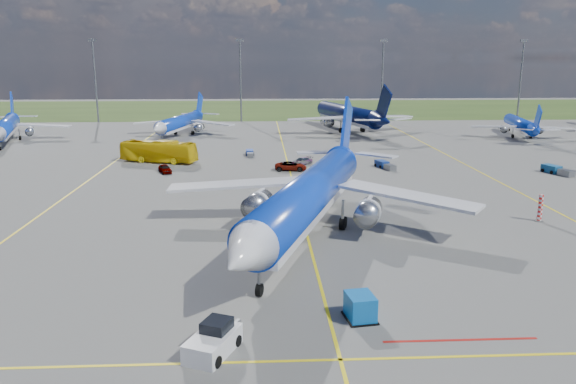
{
  "coord_description": "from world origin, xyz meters",
  "views": [
    {
      "loc": [
        -4.61,
        -50.03,
        17.54
      ],
      "look_at": [
        -1.82,
        6.5,
        4.0
      ],
      "focal_mm": 35.0,
      "sensor_mm": 36.0,
      "label": 1
    }
  ],
  "objects_px": {
    "baggage_tug_c": "(250,153)",
    "bg_jet_n": "(347,131)",
    "main_airliner": "(309,235)",
    "bg_jet_ne": "(519,137)",
    "service_car_b": "(291,166)",
    "apron_bus": "(159,151)",
    "uld_container": "(360,307)",
    "baggage_tug_w": "(385,165)",
    "bg_jet_nnw": "(181,136)",
    "service_car_a": "(165,169)",
    "pushback_tug": "(214,341)",
    "bg_jet_nw": "(8,142)",
    "service_car_c": "(302,161)",
    "warning_post": "(540,208)",
    "baggage_tug_e": "(556,170)"
  },
  "relations": [
    {
      "from": "bg_jet_ne",
      "to": "pushback_tug",
      "type": "bearing_deg",
      "value": 68.1
    },
    {
      "from": "service_car_b",
      "to": "bg_jet_nw",
      "type": "bearing_deg",
      "value": 64.84
    },
    {
      "from": "bg_jet_nw",
      "to": "baggage_tug_w",
      "type": "relative_size",
      "value": 7.16
    },
    {
      "from": "baggage_tug_w",
      "to": "baggage_tug_e",
      "type": "relative_size",
      "value": 0.91
    },
    {
      "from": "baggage_tug_c",
      "to": "bg_jet_n",
      "type": "bearing_deg",
      "value": 52.91
    },
    {
      "from": "bg_jet_nnw",
      "to": "main_airliner",
      "type": "bearing_deg",
      "value": -61.1
    },
    {
      "from": "bg_jet_nw",
      "to": "baggage_tug_e",
      "type": "distance_m",
      "value": 107.41
    },
    {
      "from": "bg_jet_ne",
      "to": "baggage_tug_c",
      "type": "relative_size",
      "value": 6.8
    },
    {
      "from": "warning_post",
      "to": "service_car_a",
      "type": "distance_m",
      "value": 54.17
    },
    {
      "from": "bg_jet_ne",
      "to": "baggage_tug_c",
      "type": "distance_m",
      "value": 65.24
    },
    {
      "from": "warning_post",
      "to": "service_car_b",
      "type": "distance_m",
      "value": 39.58
    },
    {
      "from": "bg_jet_n",
      "to": "main_airliner",
      "type": "height_order",
      "value": "main_airliner"
    },
    {
      "from": "bg_jet_nnw",
      "to": "service_car_a",
      "type": "bearing_deg",
      "value": -73.59
    },
    {
      "from": "pushback_tug",
      "to": "apron_bus",
      "type": "height_order",
      "value": "apron_bus"
    },
    {
      "from": "bg_jet_ne",
      "to": "pushback_tug",
      "type": "height_order",
      "value": "bg_jet_ne"
    },
    {
      "from": "bg_jet_ne",
      "to": "main_airliner",
      "type": "bearing_deg",
      "value": 64.1
    },
    {
      "from": "bg_jet_ne",
      "to": "main_airliner",
      "type": "xyz_separation_m",
      "value": [
        -54.35,
        -70.58,
        0.0
      ]
    },
    {
      "from": "uld_container",
      "to": "baggage_tug_w",
      "type": "height_order",
      "value": "uld_container"
    },
    {
      "from": "pushback_tug",
      "to": "bg_jet_nw",
      "type": "bearing_deg",
      "value": 143.21
    },
    {
      "from": "bg_jet_ne",
      "to": "service_car_b",
      "type": "xyz_separation_m",
      "value": [
        -54.39,
        -36.87,
        0.71
      ]
    },
    {
      "from": "warning_post",
      "to": "baggage_tug_w",
      "type": "relative_size",
      "value": 0.59
    },
    {
      "from": "baggage_tug_w",
      "to": "bg_jet_n",
      "type": "bearing_deg",
      "value": 71.22
    },
    {
      "from": "bg_jet_nw",
      "to": "baggage_tug_e",
      "type": "relative_size",
      "value": 6.51
    },
    {
      "from": "service_car_b",
      "to": "apron_bus",
      "type": "bearing_deg",
      "value": 74.18
    },
    {
      "from": "bg_jet_n",
      "to": "baggage_tug_c",
      "type": "distance_m",
      "value": 42.26
    },
    {
      "from": "bg_jet_n",
      "to": "baggage_tug_w",
      "type": "distance_m",
      "value": 48.32
    },
    {
      "from": "baggage_tug_c",
      "to": "main_airliner",
      "type": "bearing_deg",
      "value": -85.42
    },
    {
      "from": "warning_post",
      "to": "apron_bus",
      "type": "height_order",
      "value": "apron_bus"
    },
    {
      "from": "warning_post",
      "to": "bg_jet_nw",
      "type": "xyz_separation_m",
      "value": [
        -84.83,
        64.21,
        -1.5
      ]
    },
    {
      "from": "pushback_tug",
      "to": "service_car_a",
      "type": "height_order",
      "value": "pushback_tug"
    },
    {
      "from": "service_car_c",
      "to": "bg_jet_nw",
      "type": "bearing_deg",
      "value": -153.8
    },
    {
      "from": "warning_post",
      "to": "service_car_a",
      "type": "height_order",
      "value": "warning_post"
    },
    {
      "from": "pushback_tug",
      "to": "uld_container",
      "type": "bearing_deg",
      "value": 46.42
    },
    {
      "from": "apron_bus",
      "to": "baggage_tug_w",
      "type": "xyz_separation_m",
      "value": [
        37.79,
        -7.42,
        -1.36
      ]
    },
    {
      "from": "apron_bus",
      "to": "baggage_tug_c",
      "type": "height_order",
      "value": "apron_bus"
    },
    {
      "from": "uld_container",
      "to": "warning_post",
      "type": "bearing_deg",
      "value": 35.04
    },
    {
      "from": "bg_jet_n",
      "to": "bg_jet_ne",
      "type": "xyz_separation_m",
      "value": [
        37.79,
        -12.5,
        0.0
      ]
    },
    {
      "from": "bg_jet_n",
      "to": "apron_bus",
      "type": "relative_size",
      "value": 3.35
    },
    {
      "from": "bg_jet_nw",
      "to": "baggage_tug_c",
      "type": "distance_m",
      "value": 55.96
    },
    {
      "from": "bg_jet_nw",
      "to": "baggage_tug_w",
      "type": "xyz_separation_m",
      "value": [
        74.42,
        -33.15,
        0.52
      ]
    },
    {
      "from": "bg_jet_n",
      "to": "uld_container",
      "type": "height_order",
      "value": "bg_jet_n"
    },
    {
      "from": "warning_post",
      "to": "service_car_b",
      "type": "bearing_deg",
      "value": 130.72
    },
    {
      "from": "bg_jet_ne",
      "to": "service_car_c",
      "type": "bearing_deg",
      "value": 42.98
    },
    {
      "from": "service_car_a",
      "to": "service_car_c",
      "type": "relative_size",
      "value": 0.93
    },
    {
      "from": "bg_jet_nw",
      "to": "pushback_tug",
      "type": "relative_size",
      "value": 6.44
    },
    {
      "from": "apron_bus",
      "to": "service_car_b",
      "type": "bearing_deg",
      "value": -91.67
    },
    {
      "from": "pushback_tug",
      "to": "uld_container",
      "type": "height_order",
      "value": "pushback_tug"
    },
    {
      "from": "bg_jet_n",
      "to": "baggage_tug_c",
      "type": "height_order",
      "value": "bg_jet_n"
    },
    {
      "from": "warning_post",
      "to": "service_car_c",
      "type": "bearing_deg",
      "value": 123.99
    },
    {
      "from": "bg_jet_nnw",
      "to": "service_car_c",
      "type": "bearing_deg",
      "value": -43.9
    }
  ]
}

